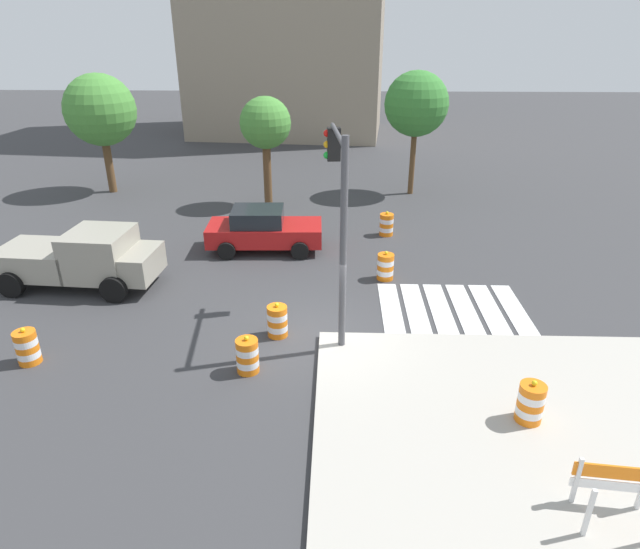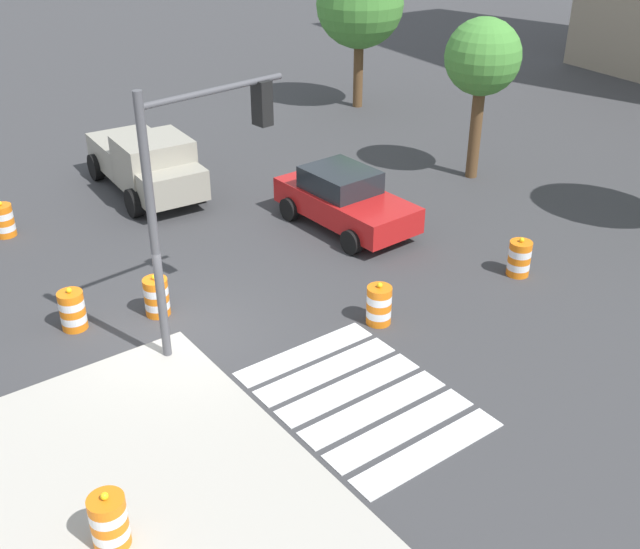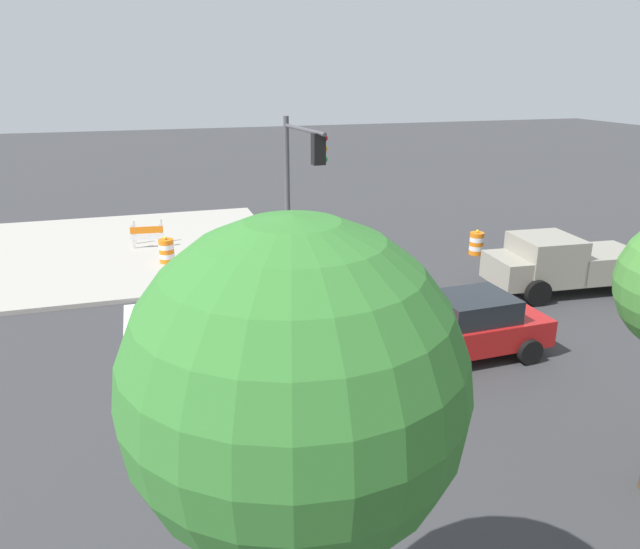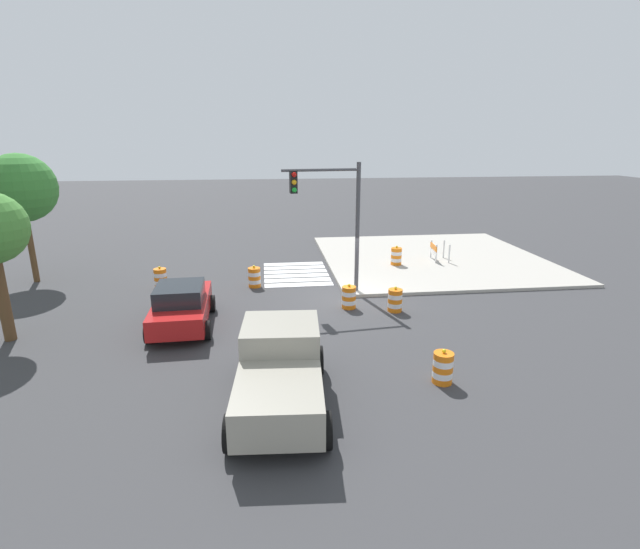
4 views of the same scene
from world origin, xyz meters
The scene contains 14 objects.
ground_plane centered at (0.00, 0.00, 0.00)m, with size 120.00×120.00×0.00m, color #38383A.
sidewalk_corner centered at (6.00, -6.00, 0.07)m, with size 12.00×12.00×0.15m, color #ADA89E.
crosswalk_stripes centered at (4.00, 1.80, 0.01)m, with size 4.35×3.20×0.02m.
sports_car centered at (-2.35, 6.37, 0.81)m, with size 4.36×2.26×1.63m.
pickup_truck centered at (-7.75, 3.03, 0.97)m, with size 5.27×2.63×1.92m.
traffic_barrel_near_corner centered at (2.10, 3.84, 0.45)m, with size 0.56×0.56×1.02m.
traffic_barrel_crosswalk_end centered at (-1.74, -1.69, 0.45)m, with size 0.56×0.56×1.02m.
traffic_barrel_median_near centered at (2.47, 8.08, 0.45)m, with size 0.56×0.56×1.02m.
traffic_barrel_median_far centered at (-1.17, 0.05, 0.45)m, with size 0.56×0.56×1.02m.
traffic_barrel_far_curb centered at (-7.40, -1.48, 0.45)m, with size 0.56×0.56×1.02m.
traffic_barrel_on_sidewalk centered at (4.60, -3.52, 0.60)m, with size 0.56×0.56×1.02m.
construction_barricade centered at (5.23, -5.93, 0.72)m, with size 1.31×0.90×1.00m.
traffic_light_pole centered at (0.47, 0.53, 3.91)m, with size 0.66×3.28×5.50m.
street_tree_streetside_near centered at (4.19, 14.17, 4.40)m, with size 3.08×3.08×5.96m.
Camera 3 is at (5.33, 18.67, 7.05)m, focal length 33.38 mm.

